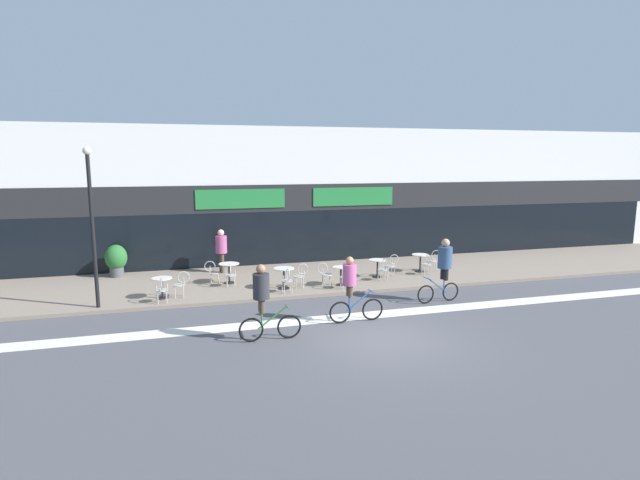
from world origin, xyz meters
name	(u,v)px	position (x,y,z in m)	size (l,w,h in m)	color
ground_plane	(384,339)	(0.00, 0.00, 0.00)	(120.00, 120.00, 0.00)	#4C4C51
sidewalk_slab	(315,277)	(0.00, 7.25, 0.06)	(40.00, 5.50, 0.12)	gray
storefront_facade	(290,195)	(0.00, 11.97, 3.12)	(40.00, 4.06, 6.27)	silver
bike_lane_stripe	(357,316)	(0.00, 2.11, 0.00)	(36.00, 0.70, 0.01)	silver
bistro_table_0	(162,284)	(-5.90, 5.44, 0.63)	(0.69, 0.69, 0.72)	black
bistro_table_1	(229,269)	(-3.48, 6.97, 0.67)	(0.78, 0.78, 0.77)	black
bistro_table_2	(284,274)	(-1.62, 5.58, 0.68)	(0.77, 0.77, 0.78)	black
bistro_table_3	(341,272)	(0.56, 5.51, 0.62)	(0.63, 0.63, 0.71)	black
bistro_table_4	(377,265)	(2.37, 6.32, 0.64)	(0.70, 0.70, 0.73)	black
bistro_table_5	(420,259)	(4.50, 6.76, 0.65)	(0.72, 0.72, 0.75)	black
cafe_chair_0_near	(162,288)	(-5.89, 4.81, 0.64)	(0.44, 0.59, 0.90)	#B7B2AD
cafe_chair_0_side	(181,282)	(-5.27, 5.44, 0.64)	(0.58, 0.40, 0.90)	#B7B2AD
cafe_chair_1_near	(231,273)	(-3.49, 6.35, 0.64)	(0.44, 0.59, 0.90)	#B7B2AD
cafe_chair_1_side	(213,271)	(-4.10, 6.98, 0.64)	(0.59, 0.44, 0.90)	#B7B2AD
cafe_chair_2_near	(287,279)	(-1.62, 4.96, 0.64)	(0.42, 0.58, 0.90)	#B7B2AD
cafe_chair_2_side	(300,274)	(-1.00, 5.58, 0.64)	(0.58, 0.42, 0.90)	#B7B2AD
cafe_chair_3_near	(346,275)	(0.56, 4.89, 0.64)	(0.41, 0.58, 0.90)	#B7B2AD
cafe_chair_3_side	(325,273)	(-0.07, 5.52, 0.64)	(0.59, 0.42, 0.90)	#B7B2AD
cafe_chair_4_near	(384,268)	(2.37, 5.69, 0.64)	(0.40, 0.57, 0.90)	#B7B2AD
cafe_chair_4_side	(392,264)	(3.00, 6.32, 0.64)	(0.58, 0.41, 0.90)	#B7B2AD
cafe_chair_5_near	(427,263)	(4.49, 6.14, 0.64)	(0.45, 0.60, 0.90)	#B7B2AD
cafe_chair_5_side	(434,259)	(5.12, 6.75, 0.64)	(0.59, 0.44, 0.90)	#B7B2AD
planter_pot	(116,259)	(-7.77, 9.30, 0.83)	(0.86, 0.86, 1.31)	#4C4C51
lamp_post	(92,216)	(-7.86, 4.91, 3.07)	(0.26, 0.26, 5.10)	black
cyclist_0	(352,285)	(-0.38, 1.62, 1.14)	(1.72, 0.48, 2.01)	black
cyclist_1	(444,264)	(3.37, 2.85, 1.32)	(1.64, 0.56, 2.19)	black
cyclist_2	(263,296)	(-3.15, 0.79, 1.24)	(1.71, 0.48, 2.11)	black
pedestrian_near_end	(221,247)	(-3.60, 8.90, 1.21)	(0.54, 0.54, 1.83)	#4C3D2D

